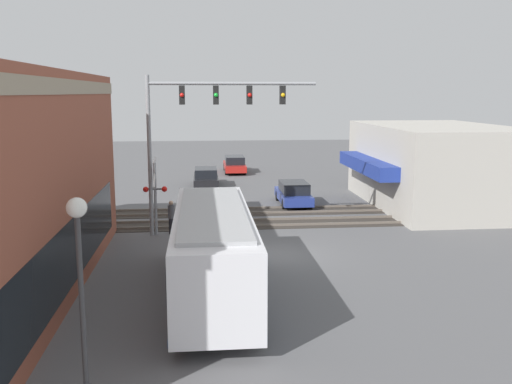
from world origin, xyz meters
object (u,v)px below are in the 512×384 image
at_px(parked_car_red, 235,165).
at_px(pedestrian_at_crossing, 171,217).
at_px(parked_car_black, 206,178).
at_px(streetlamp, 81,285).
at_px(city_bus, 213,249).
at_px(parked_car_blue, 294,194).
at_px(crossing_signal, 155,189).
at_px(pedestrian_near_bus, 252,240).

distance_m(parked_car_red, pedestrian_at_crossing, 22.29).
bearing_deg(parked_car_black, streetlamp, 174.39).
bearing_deg(parked_car_black, parked_car_red, -19.71).
height_order(parked_car_black, parked_car_red, parked_car_red).
distance_m(city_bus, parked_car_red, 30.97).
bearing_deg(parked_car_blue, parked_car_red, 10.58).
bearing_deg(pedestrian_at_crossing, city_bus, -168.30).
relative_size(parked_car_black, pedestrian_at_crossing, 2.79).
relative_size(streetlamp, parked_car_black, 1.01).
relative_size(parked_car_black, parked_car_red, 0.99).
xyz_separation_m(city_bus, pedestrian_at_crossing, (9.00, 1.86, -0.83)).
bearing_deg(parked_car_red, pedestrian_at_crossing, 168.45).
relative_size(city_bus, parked_car_black, 2.18).
height_order(parked_car_blue, parked_car_red, parked_car_red).
bearing_deg(crossing_signal, pedestrian_at_crossing, -84.51).
bearing_deg(pedestrian_at_crossing, streetlamp, 175.93).
xyz_separation_m(parked_car_blue, pedestrian_near_bus, (-11.73, 3.70, 0.21)).
distance_m(parked_car_red, pedestrian_near_bus, 26.74).
relative_size(parked_car_red, pedestrian_at_crossing, 2.82).
bearing_deg(crossing_signal, city_bus, -163.69).
xyz_separation_m(crossing_signal, parked_car_red, (21.91, -5.21, -1.61)).
xyz_separation_m(parked_car_blue, parked_car_red, (14.99, 2.80, 0.01)).
xyz_separation_m(parked_car_black, parked_car_red, (7.26, -2.60, 0.03)).
bearing_deg(pedestrian_near_bus, parked_car_blue, -17.49).
height_order(city_bus, streetlamp, streetlamp).
bearing_deg(parked_car_red, city_bus, 175.18).
bearing_deg(parked_car_black, parked_car_blue, -145.07).
distance_m(crossing_signal, parked_car_black, 14.98).
relative_size(crossing_signal, pedestrian_at_crossing, 2.24).
bearing_deg(parked_car_red, streetlamp, 171.56).
bearing_deg(parked_car_blue, crossing_signal, 130.82).
bearing_deg(parked_car_red, crossing_signal, 166.62).
xyz_separation_m(crossing_signal, pedestrian_near_bus, (-4.81, -4.32, -1.40)).
relative_size(streetlamp, pedestrian_near_bus, 2.74).
relative_size(city_bus, parked_car_red, 2.16).
height_order(streetlamp, parked_car_black, streetlamp).
bearing_deg(parked_car_black, city_bus, 180.00).
bearing_deg(pedestrian_at_crossing, parked_car_blue, -46.68).
height_order(streetlamp, pedestrian_at_crossing, streetlamp).
distance_m(parked_car_blue, pedestrian_near_bus, 12.30).
relative_size(city_bus, crossing_signal, 2.71).
xyz_separation_m(city_bus, crossing_signal, (8.93, 2.61, 0.60)).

